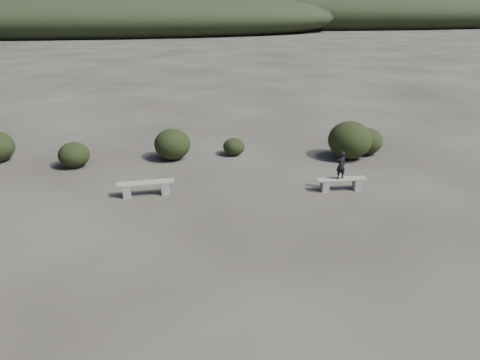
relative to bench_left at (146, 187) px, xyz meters
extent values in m
plane|color=#2A2721|center=(2.90, -5.29, -0.29)|extent=(1200.00, 1200.00, 0.00)
cube|color=gray|center=(-0.63, -0.06, -0.08)|extent=(0.30, 0.39, 0.42)
cube|color=gray|center=(0.63, 0.06, -0.08)|extent=(0.30, 0.39, 0.42)
cube|color=gray|center=(0.00, 0.00, 0.16)|extent=(1.93, 0.58, 0.05)
cube|color=gray|center=(6.09, -0.34, -0.10)|extent=(0.24, 0.34, 0.38)
cube|color=gray|center=(7.24, -0.33, -0.10)|extent=(0.24, 0.34, 0.38)
cube|color=gray|center=(6.67, -0.34, 0.12)|extent=(1.74, 0.38, 0.05)
imported|color=black|center=(6.60, -0.34, 0.63)|extent=(0.40, 0.31, 0.98)
ellipsoid|color=black|center=(-2.99, 3.26, 0.21)|extent=(1.21, 1.21, 0.99)
ellipsoid|color=black|center=(0.84, 3.78, 0.35)|extent=(1.49, 1.49, 1.27)
ellipsoid|color=black|center=(3.40, 4.01, 0.08)|extent=(0.92, 0.92, 0.74)
ellipsoid|color=black|center=(8.10, 3.02, 0.49)|extent=(1.78, 1.78, 1.56)
ellipsoid|color=black|center=(9.02, 3.51, 0.28)|extent=(1.35, 1.35, 1.13)
ellipsoid|color=black|center=(-22.10, 84.71, 2.41)|extent=(110.00, 40.00, 12.00)
ellipsoid|color=black|center=(37.90, 104.71, 2.86)|extent=(120.00, 44.00, 14.00)
ellipsoid|color=#303B31|center=(2.90, 154.71, 5.11)|extent=(190.00, 64.00, 24.00)
camera|label=1|loc=(1.43, -14.83, 5.89)|focal=35.00mm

